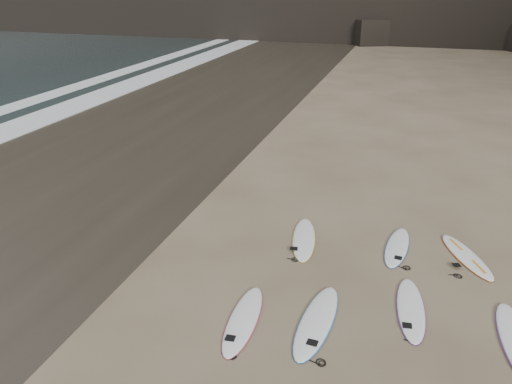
# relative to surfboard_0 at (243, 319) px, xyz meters

# --- Properties ---
(ground) EXTENTS (240.00, 240.00, 0.00)m
(ground) POSITION_rel_surfboard_0_xyz_m (3.88, 1.11, -0.04)
(ground) COLOR #897559
(ground) RESTS_ON ground
(wet_sand) EXTENTS (12.00, 200.00, 0.01)m
(wet_sand) POSITION_rel_surfboard_0_xyz_m (-9.12, 11.11, -0.04)
(wet_sand) COLOR #383026
(wet_sand) RESTS_ON ground
(foam_near) EXTENTS (2.20, 200.00, 0.05)m
(foam_near) POSITION_rel_surfboard_0_xyz_m (-14.62, 11.11, -0.02)
(foam_near) COLOR white
(foam_near) RESTS_ON ground
(surfboard_0) EXTENTS (0.72, 2.40, 0.09)m
(surfboard_0) POSITION_rel_surfboard_0_xyz_m (0.00, 0.00, 0.00)
(surfboard_0) COLOR white
(surfboard_0) RESTS_ON ground
(surfboard_1) EXTENTS (0.80, 2.62, 0.09)m
(surfboard_1) POSITION_rel_surfboard_0_xyz_m (1.46, 0.40, 0.00)
(surfboard_1) COLOR white
(surfboard_1) RESTS_ON ground
(surfboard_2) EXTENTS (0.77, 2.36, 0.08)m
(surfboard_2) POSITION_rel_surfboard_0_xyz_m (3.29, 1.41, -0.00)
(surfboard_2) COLOR white
(surfboard_2) RESTS_ON ground
(surfboard_5) EXTENTS (1.00, 2.47, 0.09)m
(surfboard_5) POSITION_rel_surfboard_0_xyz_m (0.46, 3.74, 0.00)
(surfboard_5) COLOR white
(surfboard_5) RESTS_ON ground
(surfboard_6) EXTENTS (0.73, 2.27, 0.08)m
(surfboard_6) POSITION_rel_surfboard_0_xyz_m (2.88, 4.04, -0.00)
(surfboard_6) COLOR white
(surfboard_6) RESTS_ON ground
(surfboard_7) EXTENTS (1.48, 2.30, 0.08)m
(surfboard_7) POSITION_rel_surfboard_0_xyz_m (4.58, 4.06, -0.00)
(surfboard_7) COLOR white
(surfboard_7) RESTS_ON ground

